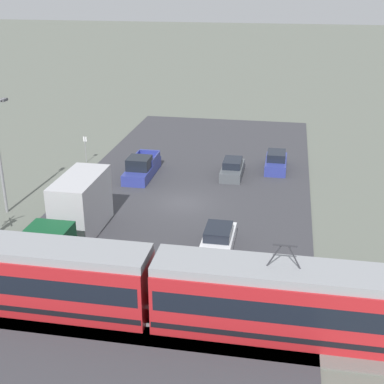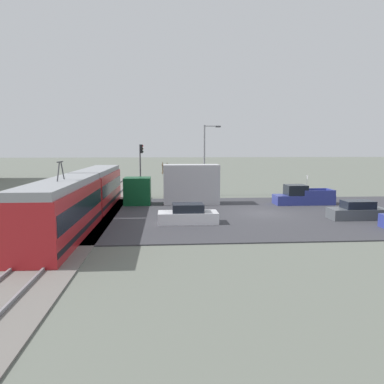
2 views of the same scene
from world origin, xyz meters
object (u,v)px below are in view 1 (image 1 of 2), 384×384
Objects in this scene: no_parking_sign at (85,147)px; sedan_car_1 at (218,239)px; sedan_car_0 at (232,169)px; box_truck at (74,214)px; street_lamp_near_crossing at (0,150)px; pickup_truck at (142,168)px; sedan_car_2 at (276,162)px; light_rail_tram at (152,288)px.

sedan_car_1 is at bearing 134.56° from no_parking_sign.
sedan_car_1 is 1.78× the size of no_parking_sign.
sedan_car_1 is at bearing -87.50° from sedan_car_0.
no_parking_sign reaches higher than sedan_car_1.
box_truck is 1.13× the size of street_lamp_near_crossing.
street_lamp_near_crossing is at bearing 169.10° from sedan_car_1.
sedan_car_0 is 13.53m from no_parking_sign.
sedan_car_0 is at bearing 175.02° from no_parking_sign.
sedan_car_1 is (-9.17, -0.38, -1.17)m from box_truck.
pickup_truck is 7.66m from sedan_car_0.
street_lamp_near_crossing reaches higher than sedan_car_2.
sedan_car_2 is 17.06m from no_parking_sign.
pickup_truck is at bearing 18.65° from sedan_car_2.
sedan_car_0 is (-7.50, -1.56, -0.12)m from pickup_truck.
street_lamp_near_crossing is at bearing 47.89° from pickup_truck.
box_truck is at bearing 108.36° from no_parking_sign.
box_truck is 16.01m from sedan_car_0.
sedan_car_2 is at bearing -176.63° from no_parking_sign.
light_rail_tram is 10.22m from box_truck.
box_truck is 3.73× the size of no_parking_sign.
sedan_car_2 is at bearing -146.89° from street_lamp_near_crossing.
street_lamp_near_crossing is (6.56, -3.41, 2.80)m from box_truck.
box_truck reaches higher than sedan_car_0.
sedan_car_1 is at bearing 169.10° from street_lamp_near_crossing.
sedan_car_0 reaches higher than sedan_car_1.
light_rail_tram is at bearing 106.92° from pickup_truck.
light_rail_tram is at bearing 133.13° from box_truck.
sedan_car_1 is at bearing 125.03° from pickup_truck.
pickup_truck reaches higher than sedan_car_0.
sedan_car_0 is at bearing 92.50° from sedan_car_1.
light_rail_tram is 3.04× the size of street_lamp_near_crossing.
pickup_truck is 11.68m from sedan_car_2.
light_rail_tram is 10.04× the size of no_parking_sign.
pickup_truck reaches higher than sedan_car_1.
sedan_car_1 is at bearing -105.56° from light_rail_tram.
sedan_car_0 is at bearing -122.59° from box_truck.
no_parking_sign is (14.02, -14.24, 0.81)m from sedan_car_1.
sedan_car_2 is (-5.18, -23.08, -1.05)m from light_rail_tram.
sedan_car_0 is 1.77× the size of no_parking_sign.
pickup_truck is 6.59m from no_parking_sign.
light_rail_tram is 25.06m from no_parking_sign.
no_parking_sign reaches higher than sedan_car_0.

